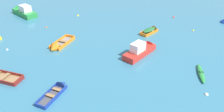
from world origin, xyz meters
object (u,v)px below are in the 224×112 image
mooring_buoy_between_boats_right (173,17)px  mooring_buoy_far_field (193,31)px  kayak_green_far_back (201,73)px  rowboat_orange_far_right (57,46)px  mooring_buoy_outer_edge (78,16)px  motor_launch_green_outer_left (23,11)px  mooring_buoy_between_boats_left (7,50)px  mooring_buoy_trailing (206,95)px  mooring_buoy_midfield (46,28)px  rowboat_orange_outer_right (151,30)px  motor_launch_red_near_left (142,50)px  rowboat_deep_blue_foreground_center (58,89)px

mooring_buoy_between_boats_right → mooring_buoy_far_field: mooring_buoy_between_boats_right is taller
kayak_green_far_back → mooring_buoy_far_field: 11.83m
rowboat_orange_far_right → mooring_buoy_outer_edge: 12.21m
motor_launch_green_outer_left → mooring_buoy_between_boats_right: (27.23, 1.71, -0.63)m
kayak_green_far_back → rowboat_orange_far_right: (-17.10, 3.93, 0.05)m
mooring_buoy_between_boats_left → mooring_buoy_trailing: bearing=-14.4°
motor_launch_green_outer_left → mooring_buoy_trailing: size_ratio=17.50×
mooring_buoy_midfield → mooring_buoy_outer_edge: mooring_buoy_outer_edge is taller
rowboat_orange_outer_right → kayak_green_far_back: bearing=-65.7°
motor_launch_green_outer_left → mooring_buoy_midfield: motor_launch_green_outer_left is taller
kayak_green_far_back → mooring_buoy_midfield: bearing=154.2°
rowboat_orange_far_right → mooring_buoy_far_field: 20.37m
motor_launch_red_near_left → mooring_buoy_between_boats_left: size_ratio=17.45×
motor_launch_red_near_left → rowboat_orange_outer_right: bearing=77.3°
kayak_green_far_back → rowboat_deep_blue_foreground_center: 14.71m
rowboat_orange_far_right → mooring_buoy_between_boats_left: bearing=-168.4°
rowboat_deep_blue_foreground_center → mooring_buoy_midfield: bearing=116.0°
rowboat_orange_far_right → rowboat_orange_outer_right: bearing=27.7°
mooring_buoy_between_boats_right → rowboat_deep_blue_foreground_center: bearing=-122.2°
kayak_green_far_back → motor_launch_green_outer_left: motor_launch_green_outer_left is taller
mooring_buoy_between_boats_right → mooring_buoy_far_field: size_ratio=1.20×
rowboat_deep_blue_foreground_center → mooring_buoy_trailing: 13.83m
motor_launch_red_near_left → mooring_buoy_far_field: size_ratio=16.41×
mooring_buoy_outer_edge → mooring_buoy_far_field: mooring_buoy_outer_edge is taller
motor_launch_red_near_left → mooring_buoy_midfield: bearing=156.2°
mooring_buoy_outer_edge → rowboat_deep_blue_foreground_center: bearing=-80.2°
kayak_green_far_back → mooring_buoy_far_field: bearing=81.6°
mooring_buoy_between_boats_right → mooring_buoy_far_field: (2.17, -5.67, 0.00)m
rowboat_deep_blue_foreground_center → mooring_buoy_trailing: rowboat_deep_blue_foreground_center is taller
rowboat_deep_blue_foreground_center → motor_launch_red_near_left: bearing=45.3°
mooring_buoy_trailing → mooring_buoy_outer_edge: bearing=131.8°
rowboat_orange_outer_right → mooring_buoy_between_boats_right: size_ratio=8.90×
mooring_buoy_trailing → mooring_buoy_midfield: bearing=147.1°
rowboat_deep_blue_foreground_center → mooring_buoy_between_boats_right: (13.64, 21.63, -0.18)m
rowboat_orange_far_right → mooring_buoy_between_boats_left: 6.34m
kayak_green_far_back → rowboat_orange_far_right: rowboat_orange_far_right is taller
mooring_buoy_between_boats_left → motor_launch_red_near_left: bearing=3.4°
motor_launch_red_near_left → mooring_buoy_outer_edge: 16.88m
mooring_buoy_midfield → mooring_buoy_between_boats_right: bearing=19.0°
motor_launch_red_near_left → kayak_green_far_back: bearing=-30.5°
mooring_buoy_trailing → rowboat_orange_outer_right: bearing=107.9°
motor_launch_green_outer_left → mooring_buoy_far_field: (29.41, -3.96, -0.63)m
rowboat_deep_blue_foreground_center → mooring_buoy_between_boats_left: (-9.23, 6.91, -0.18)m
kayak_green_far_back → rowboat_orange_outer_right: size_ratio=1.02×
kayak_green_far_back → mooring_buoy_between_boats_left: 23.46m
rowboat_deep_blue_foreground_center → mooring_buoy_between_boats_left: 11.53m
kayak_green_far_back → mooring_buoy_midfield: 23.52m
motor_launch_green_outer_left → rowboat_orange_far_right: size_ratio=1.31×
motor_launch_red_near_left → rowboat_orange_far_right: bearing=178.6°
mooring_buoy_trailing → motor_launch_green_outer_left: bearing=145.4°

